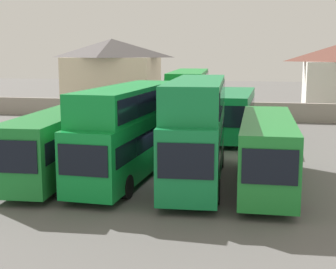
# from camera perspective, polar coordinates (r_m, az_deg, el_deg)

# --- Properties ---
(ground) EXTENTS (140.00, 140.00, 0.00)m
(ground) POSITION_cam_1_polar(r_m,az_deg,el_deg) (42.65, 4.05, 0.74)
(ground) COLOR #605E5B
(depot_boundary_wall) EXTENTS (56.00, 0.50, 1.80)m
(depot_boundary_wall) POSITION_cam_1_polar(r_m,az_deg,el_deg) (47.87, 4.92, 2.79)
(depot_boundary_wall) COLOR gray
(depot_boundary_wall) RESTS_ON ground
(bus_1) EXTENTS (3.18, 11.05, 3.42)m
(bus_1) POSITION_cam_1_polar(r_m,az_deg,el_deg) (26.25, -12.54, -0.69)
(bus_1) COLOR #197B2E
(bus_1) RESTS_ON ground
(bus_2) EXTENTS (2.98, 11.37, 4.78)m
(bus_2) POSITION_cam_1_polar(r_m,az_deg,el_deg) (25.45, -4.65, 0.88)
(bus_2) COLOR #0F8E36
(bus_2) RESTS_ON ground
(bus_3) EXTENTS (3.29, 11.28, 5.18)m
(bus_3) POSITION_cam_1_polar(r_m,az_deg,el_deg) (24.58, 3.34, 1.08)
(bus_3) COLOR #13813F
(bus_3) RESTS_ON ground
(bus_4) EXTENTS (2.68, 10.60, 3.40)m
(bus_4) POSITION_cam_1_polar(r_m,az_deg,el_deg) (24.14, 11.42, -1.58)
(bus_4) COLOR #1F8532
(bus_4) RESTS_ON ground
(bus_5) EXTENTS (3.01, 10.32, 3.35)m
(bus_5) POSITION_cam_1_polar(r_m,az_deg,el_deg) (38.68, -2.79, 2.71)
(bus_5) COLOR #0F7D3E
(bus_5) RESTS_ON ground
(bus_6) EXTENTS (3.40, 11.63, 5.09)m
(bus_6) POSITION_cam_1_polar(r_m,az_deg,el_deg) (37.93, 2.43, 4.02)
(bus_6) COLOR #148C2E
(bus_6) RESTS_ON ground
(bus_7) EXTENTS (2.71, 10.57, 3.53)m
(bus_7) POSITION_cam_1_polar(r_m,az_deg,el_deg) (37.71, 7.71, 2.61)
(bus_7) COLOR #147A3F
(bus_7) RESTS_ON ground
(house_terrace_left) EXTENTS (11.00, 8.04, 8.08)m
(house_terrace_left) POSITION_cam_1_polar(r_m,az_deg,el_deg) (60.41, -6.50, 7.23)
(house_terrace_left) COLOR beige
(house_terrace_left) RESTS_ON ground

